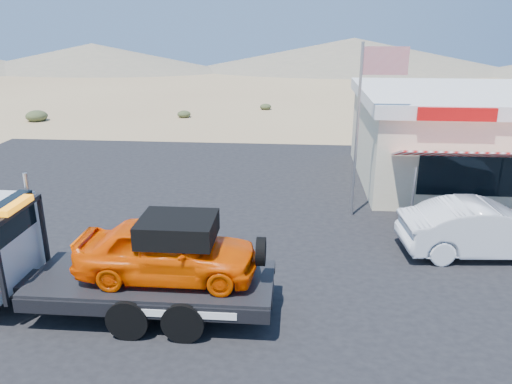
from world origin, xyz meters
TOP-DOWN VIEW (x-y plane):
  - ground at (0.00, 0.00)m, footprint 120.00×120.00m
  - asphalt_lot at (2.00, 3.00)m, footprint 32.00×24.00m
  - tow_truck at (-2.15, -2.19)m, footprint 8.14×2.41m
  - white_sedan at (8.29, 1.66)m, footprint 5.02×2.11m
  - jerky_store at (10.50, 8.97)m, footprint 10.40×9.97m
  - flagpole at (4.93, 4.50)m, footprint 1.55×0.10m
  - distant_hills at (-9.77, 55.14)m, footprint 126.00×48.00m

SIDE VIEW (x-z plane):
  - ground at x=0.00m, z-range 0.00..0.00m
  - asphalt_lot at x=2.00m, z-range 0.00..0.02m
  - white_sedan at x=8.29m, z-range 0.02..1.63m
  - tow_truck at x=-2.15m, z-range 0.11..2.83m
  - distant_hills at x=-9.77m, z-range -0.21..3.99m
  - jerky_store at x=10.50m, z-range 0.04..3.94m
  - flagpole at x=4.93m, z-range 0.76..6.76m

